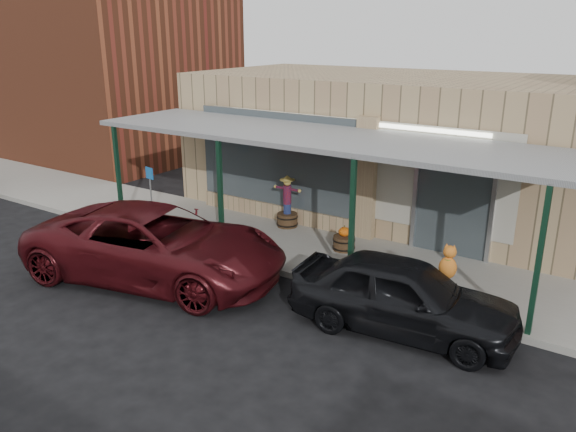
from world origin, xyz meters
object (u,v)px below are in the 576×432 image
Objects in this scene: barrel_scarecrow at (287,209)px; handicap_sign at (151,187)px; barrel_pumpkin at (344,241)px; car_maroon at (156,244)px; parked_sedan at (403,295)px.

barrel_scarecrow is 0.92× the size of handicap_sign.
car_maroon is (-2.94, -3.59, 0.45)m from barrel_pumpkin.
barrel_scarecrow is at bearing 49.88° from parked_sedan.
barrel_pumpkin is (2.20, -0.71, -0.27)m from barrel_scarecrow.
barrel_scarecrow is 4.36m from car_maroon.
car_maroon reaches higher than barrel_pumpkin.
barrel_pumpkin is 5.86m from handicap_sign.
barrel_scarecrow reaches higher than parked_sedan.
parked_sedan reaches higher than barrel_pumpkin.
handicap_sign is (-5.70, -1.12, 0.81)m from barrel_pumpkin.
car_maroon is at bearing 93.64° from parked_sedan.
barrel_scarecrow is at bearing 37.08° from handicap_sign.
handicap_sign is at bearing -168.76° from barrel_scarecrow.
car_maroon is (2.75, -2.47, -0.36)m from handicap_sign.
barrel_scarecrow is at bearing -22.65° from car_maroon.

